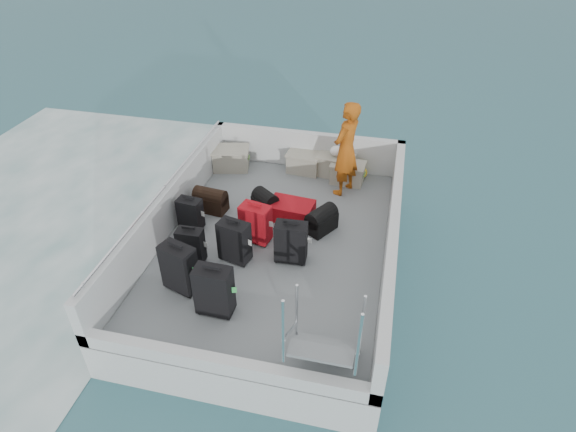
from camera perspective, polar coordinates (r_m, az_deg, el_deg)
name	(u,v)px	position (r m, az deg, el deg)	size (l,w,h in m)	color
ground	(276,271)	(7.84, -1.42, -6.53)	(160.00, 160.00, 0.00)	#163E4D
wake_foam	(19,230)	(9.95, -29.31, -1.49)	(10.00, 10.00, 0.00)	white
ferry_hull	(276,257)	(7.64, -1.45, -4.86)	(3.60, 5.00, 0.60)	silver
deck	(276,242)	(7.44, -1.49, -3.04)	(3.30, 4.70, 0.02)	slate
deck_fittings	(293,238)	(6.90, 0.60, -2.59)	(3.60, 5.00, 0.90)	#B9BEBE
suitcase_0	(179,268)	(6.57, -12.76, -6.08)	(0.46, 0.26, 0.71)	black
suitcase_1	(191,246)	(7.03, -11.42, -3.53)	(0.37, 0.21, 0.56)	black
suitcase_2	(190,214)	(7.70, -11.50, 0.21)	(0.37, 0.22, 0.54)	black
suitcase_3	(214,291)	(6.18, -8.75, -8.80)	(0.46, 0.27, 0.71)	black
suitcase_4	(234,242)	(6.94, -6.37, -3.06)	(0.44, 0.26, 0.65)	black
suitcase_5	(256,224)	(7.29, -3.87, -0.91)	(0.45, 0.27, 0.62)	#AC0D16
suitcase_7	(291,243)	(6.89, 0.35, -3.18)	(0.46, 0.26, 0.64)	black
suitcase_8	(291,210)	(7.85, 0.38, 0.66)	(0.47, 0.72, 0.28)	#AC0D16
duffel_0	(211,202)	(8.12, -9.15, 1.65)	(0.53, 0.30, 0.32)	black
duffel_1	(265,205)	(7.97, -2.70, 1.37)	(0.41, 0.30, 0.32)	black
duffel_2	(321,222)	(7.58, 3.98, -0.71)	(0.49, 0.30, 0.32)	black
crate_0	(231,159)	(9.27, -6.77, 6.71)	(0.65, 0.45, 0.39)	#A19F8C
crate_1	(304,163)	(9.12, 1.91, 6.32)	(0.59, 0.41, 0.36)	#A19F8C
crate_2	(336,166)	(9.04, 5.67, 5.93)	(0.63, 0.43, 0.38)	#A19F8C
crate_3	(347,174)	(8.85, 7.06, 5.02)	(0.58, 0.40, 0.35)	#A19F8C
yellow_bag	(360,172)	(9.04, 8.51, 5.13)	(0.28, 0.26, 0.22)	gold
white_bag	(337,153)	(8.91, 5.77, 7.49)	(0.24, 0.24, 0.18)	white
passenger	(346,149)	(8.24, 6.89, 7.87)	(0.62, 0.40, 1.67)	orange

